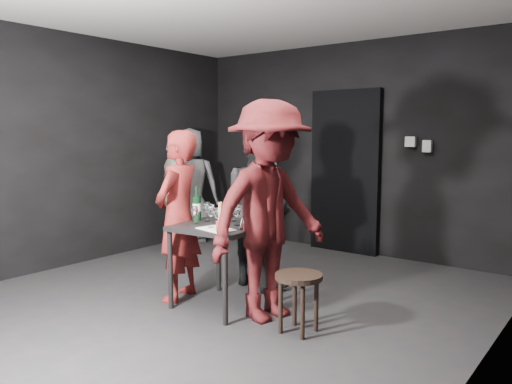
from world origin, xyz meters
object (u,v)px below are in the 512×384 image
Objects in this scene: stool at (299,285)px; bystander_grey at (190,181)px; man_maroon at (269,187)px; tasting_table at (221,235)px; breadstick_cup at (221,218)px; wine_bottle at (197,207)px; bystander_cream at (177,194)px; server_red at (178,211)px; hand_truck at (263,227)px; woman_black at (258,200)px.

bystander_grey is at bearing 148.34° from stool.
man_maroon is at bearing 162.36° from stool.
stool is (0.87, -0.08, -0.27)m from tasting_table.
wine_bottle is at bearing 151.96° from breadstick_cup.
tasting_table reaches higher than stool.
bystander_cream is at bearing 76.28° from man_maroon.
tasting_table is 0.68m from man_maroon.
server_red reaches higher than wine_bottle.
tasting_table is 0.34× the size of man_maroon.
hand_truck is at bearing 120.10° from breadstick_cup.
bystander_cream is (-1.65, 0.45, -0.11)m from woman_black.
breadstick_cup is at bearing -28.04° from wine_bottle.
server_red is at bearing 109.26° from man_maroon.
stool is at bearing 17.84° from breadstick_cup.
bystander_cream is (-2.30, 1.14, -0.34)m from man_maroon.
bystander_cream is at bearing -111.56° from hand_truck.
breadstick_cup is (1.51, -2.61, 0.65)m from hand_truck.
woman_black is at bearing 101.05° from tasting_table.
man_maroon is 0.47m from breadstick_cup.
woman_black is at bearing 109.79° from bystander_grey.
breadstick_cup is at bearing 154.54° from man_maroon.
breadstick_cup is at bearing -48.44° from tasting_table.
server_red reaches higher than hand_truck.
hand_truck is 0.81× the size of bystander_cream.
stool is at bearing -4.81° from wine_bottle.
wine_bottle is (1.82, -1.75, -0.00)m from bystander_grey.
hand_truck is at bearing 118.47° from tasting_table.
man_maroon is (-0.37, 0.12, 0.73)m from stool.
bystander_grey is at bearing 69.40° from man_maroon.
woman_black is 1.09m from breadstick_cup.
stool is at bearing -177.97° from bystander_cream.
stool is 2.98m from bystander_cream.
hand_truck is 2.58m from wine_bottle.
tasting_table is at bearing -2.88° from wine_bottle.
woman_black is 5.54× the size of wine_bottle.
hand_truck is 2.68m from tasting_table.
man_maroon is (0.64, -0.70, 0.23)m from woman_black.
server_red is 0.75× the size of man_maroon.
woman_black is 0.98m from man_maroon.
breadstick_cup is (2.05, -1.46, 0.10)m from bystander_cream.
woman_black is (-0.14, 0.73, 0.23)m from tasting_table.
server_red is at bearing -68.36° from hand_truck.
bystander_cream is 5.73× the size of breadstick_cup.
server_red is at bearing 163.88° from breadstick_cup.
bystander_cream is (-0.53, -1.15, 0.55)m from hand_truck.
bystander_grey reaches higher than server_red.
man_maroon is 2.59m from bystander_cream.
woman_black reaches higher than hand_truck.
hand_truck is at bearing 50.32° from man_maroon.
bystander_grey is at bearing 139.28° from breadstick_cup.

